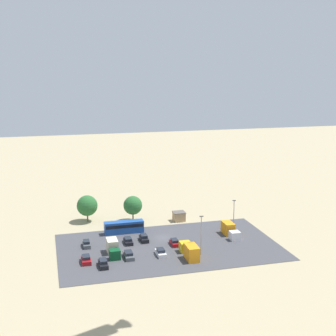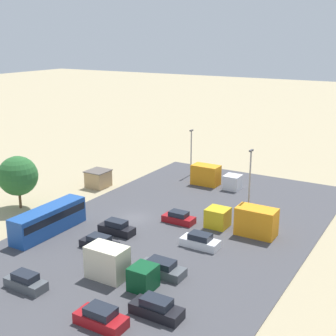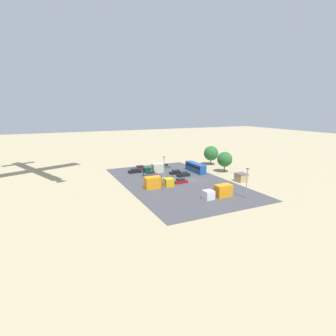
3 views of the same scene
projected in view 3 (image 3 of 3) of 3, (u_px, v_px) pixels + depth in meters
ground_plane at (194, 180)px, 83.40m from camera, size 400.00×400.00×0.00m
parking_lot_surface at (176, 182)px, 80.70m from camera, size 53.35×31.31×0.08m
shed_building at (241, 177)px, 81.29m from camera, size 3.42×3.24×2.62m
bus at (195, 167)px, 93.45m from camera, size 10.33×2.53×3.17m
parked_car_0 at (183, 174)px, 87.29m from camera, size 1.74×4.41×1.66m
parked_car_1 at (135, 171)px, 92.26m from camera, size 1.82×4.57×1.64m
parked_car_2 at (181, 181)px, 79.45m from camera, size 1.78×4.08×1.46m
parked_car_3 at (165, 166)px, 99.83m from camera, size 1.70×4.19×1.57m
parked_car_4 at (158, 179)px, 81.41m from camera, size 1.89×4.34×1.58m
parked_car_5 at (176, 172)px, 90.66m from camera, size 1.86×4.30×1.47m
parked_car_6 at (150, 174)px, 88.19m from camera, size 1.98×4.77×1.52m
parked_car_7 at (140, 168)px, 96.61m from camera, size 1.99×4.37×1.63m
parked_truck_0 at (219, 192)px, 66.62m from camera, size 2.43×7.86×3.13m
parked_truck_1 at (157, 183)px, 74.59m from camera, size 2.56×8.58×3.35m
parked_truck_2 at (155, 169)px, 92.05m from camera, size 2.45×7.21×3.24m
tree_near_shed at (225, 159)px, 93.14m from camera, size 5.35×5.35×7.26m
tree_apron_mid at (211, 153)px, 105.39m from camera, size 5.87×5.87×7.56m
light_pole_lot_centre at (164, 172)px, 71.51m from camera, size 0.90×0.28×9.45m
light_pole_lot_edge at (247, 182)px, 65.39m from camera, size 0.90×0.28×7.70m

